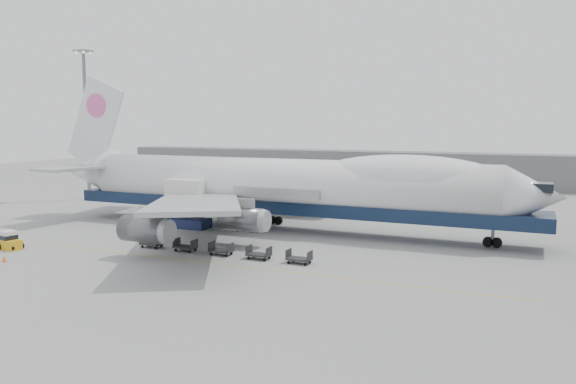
% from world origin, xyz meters
% --- Properties ---
extents(ground, '(260.00, 260.00, 0.00)m').
position_xyz_m(ground, '(0.00, 0.00, 0.00)').
color(ground, gray).
rests_on(ground, ground).
extents(apron_line, '(60.00, 0.15, 0.01)m').
position_xyz_m(apron_line, '(0.00, -6.00, 0.01)').
color(apron_line, gold).
rests_on(apron_line, ground).
extents(hangar, '(110.00, 8.00, 7.00)m').
position_xyz_m(hangar, '(-10.00, 70.00, 3.50)').
color(hangar, slate).
rests_on(hangar, ground).
extents(floodlight_mast, '(2.40, 2.40, 25.43)m').
position_xyz_m(floodlight_mast, '(-42.00, 24.00, 14.27)').
color(floodlight_mast, slate).
rests_on(floodlight_mast, ground).
extents(airliner, '(67.00, 55.30, 19.98)m').
position_xyz_m(airliner, '(0.64, 12.00, 5.62)').
color(airliner, white).
rests_on(airliner, ground).
extents(catering_truck, '(5.53, 3.89, 6.21)m').
position_xyz_m(catering_truck, '(-11.32, 8.52, 3.46)').
color(catering_truck, '#182248').
rests_on(catering_truck, ground).
extents(baggage_tug, '(2.90, 1.98, 1.94)m').
position_xyz_m(baggage_tug, '(-21.83, -9.40, 0.86)').
color(baggage_tug, gold).
rests_on(baggage_tug, ground).
extents(traffic_cone, '(0.42, 0.42, 0.62)m').
position_xyz_m(traffic_cone, '(-17.51, -13.61, 0.29)').
color(traffic_cone, '#F4580C').
rests_on(traffic_cone, ground).
extents(dolly_0, '(2.30, 1.35, 1.30)m').
position_xyz_m(dolly_0, '(-8.42, -2.78, 0.53)').
color(dolly_0, '#2D2D30').
rests_on(dolly_0, ground).
extents(dolly_1, '(2.30, 1.35, 1.30)m').
position_xyz_m(dolly_1, '(-4.15, -2.78, 0.53)').
color(dolly_1, '#2D2D30').
rests_on(dolly_1, ground).
extents(dolly_2, '(2.30, 1.35, 1.30)m').
position_xyz_m(dolly_2, '(0.12, -2.78, 0.53)').
color(dolly_2, '#2D2D30').
rests_on(dolly_2, ground).
extents(dolly_3, '(2.30, 1.35, 1.30)m').
position_xyz_m(dolly_3, '(4.39, -2.78, 0.53)').
color(dolly_3, '#2D2D30').
rests_on(dolly_3, ground).
extents(dolly_4, '(2.30, 1.35, 1.30)m').
position_xyz_m(dolly_4, '(8.67, -2.78, 0.53)').
color(dolly_4, '#2D2D30').
rests_on(dolly_4, ground).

